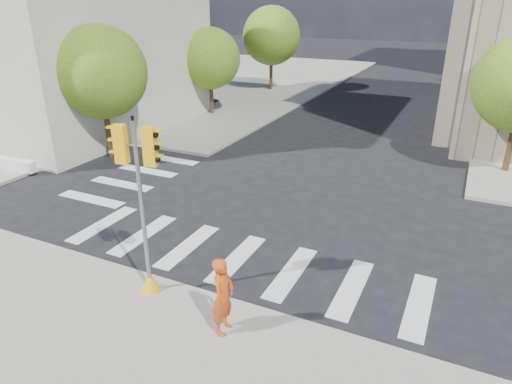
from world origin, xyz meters
TOP-DOWN VIEW (x-y plane):
  - ground at (0.00, 0.00)m, footprint 160.00×160.00m
  - sidewalk_far_left at (-20.00, 26.00)m, footprint 28.00×40.00m
  - classical_building at (-20.00, 8.00)m, footprint 19.00×15.00m
  - tree_lw_near at (-10.50, 4.00)m, footprint 4.40×4.40m
  - tree_lw_mid at (-10.50, 14.00)m, footprint 4.00×4.00m
  - tree_lw_far at (-10.50, 24.00)m, footprint 4.80×4.80m
  - tree_re_far at (7.50, 34.00)m, footprint 4.00×4.00m
  - traffic_signal at (-1.35, -4.63)m, footprint 1.08×0.56m
  - photographer at (1.26, -5.20)m, footprint 0.52×0.74m

SIDE VIEW (x-z plane):
  - ground at x=0.00m, z-range 0.00..0.00m
  - sidewalk_far_left at x=-20.00m, z-range 0.00..0.15m
  - photographer at x=1.26m, z-range 0.15..2.10m
  - traffic_signal at x=-1.35m, z-range -0.20..4.58m
  - tree_lw_mid at x=-10.50m, z-range 0.88..6.65m
  - tree_re_far at x=7.50m, z-range 0.93..6.80m
  - tree_lw_near at x=-10.50m, z-range 1.00..7.41m
  - tree_lw_far at x=-10.50m, z-range 1.07..8.01m
  - classical_building at x=-20.00m, z-range 0.09..12.79m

